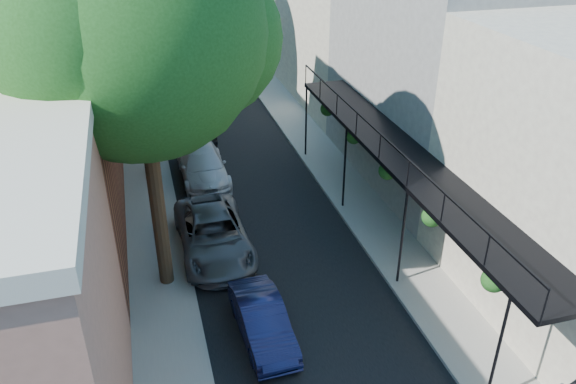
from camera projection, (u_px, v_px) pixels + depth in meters
road_surface at (201, 86)px, 35.83m from camera, size 6.00×64.00×0.01m
sidewalk_left at (137, 90)px, 34.87m from camera, size 2.00×64.00×0.12m
sidewalk_right at (262, 80)px, 36.75m from camera, size 2.00×64.00×0.12m
buildings_left at (25, 18)px, 30.24m from camera, size 10.10×59.10×12.00m
buildings_right at (339, 8)px, 35.39m from camera, size 9.80×55.00×10.00m
oak_near at (152, 32)px, 14.58m from camera, size 7.48×6.80×11.42m
oak_mid at (141, 8)px, 21.70m from camera, size 6.60×6.00×10.20m
parked_car_b at (262, 321)px, 15.63m from camera, size 1.39×3.56×1.16m
parked_car_c at (214, 234)px, 19.28m from camera, size 2.36×5.05×1.40m
parked_car_d at (203, 165)px, 24.10m from camera, size 1.97×4.72×1.36m
parked_car_e at (195, 125)px, 28.11m from camera, size 1.87×4.07×1.35m
parked_car_f at (178, 94)px, 32.47m from camera, size 1.48×3.85×1.25m
parked_car_g at (175, 70)px, 36.65m from camera, size 2.23×4.78×1.32m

